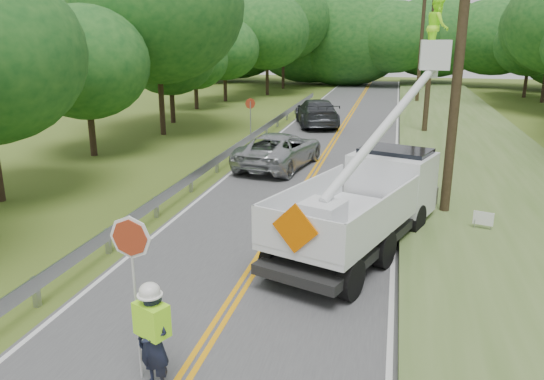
# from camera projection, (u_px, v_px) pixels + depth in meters

# --- Properties ---
(ground) EXTENTS (140.00, 140.00, 0.00)m
(ground) POSITION_uv_depth(u_px,v_px,m) (197.00, 358.00, 9.63)
(ground) COLOR #3F521C
(ground) RESTS_ON ground
(road) EXTENTS (7.20, 96.00, 0.03)m
(road) POSITION_uv_depth(u_px,v_px,m) (314.00, 172.00, 22.70)
(road) COLOR #474749
(road) RESTS_ON ground
(guardrail) EXTENTS (0.18, 48.00, 0.77)m
(guardrail) POSITION_uv_depth(u_px,v_px,m) (232.00, 151.00, 24.27)
(guardrail) COLOR #999BA0
(guardrail) RESTS_ON ground
(utility_poles) EXTENTS (1.60, 43.30, 10.00)m
(utility_poles) POSITION_uv_depth(u_px,v_px,m) (440.00, 46.00, 22.92)
(utility_poles) COLOR #2C2315
(utility_poles) RESTS_ON ground
(tall_grass_verge) EXTENTS (7.00, 96.00, 0.30)m
(tall_grass_verge) POSITION_uv_depth(u_px,v_px,m) (488.00, 179.00, 21.10)
(tall_grass_verge) COLOR #49662A
(tall_grass_verge) RESTS_ON ground
(treeline_left) EXTENTS (11.07, 58.18, 11.78)m
(treeline_left) POSITION_uv_depth(u_px,v_px,m) (210.00, 28.00, 37.43)
(treeline_left) COLOR #332319
(treeline_left) RESTS_ON ground
(treeline_horizon) EXTENTS (57.06, 14.64, 11.34)m
(treeline_horizon) POSITION_uv_depth(u_px,v_px,m) (369.00, 37.00, 60.52)
(treeline_horizon) COLOR #15471A
(treeline_horizon) RESTS_ON ground
(flagger) EXTENTS (1.14, 0.67, 2.96)m
(flagger) POSITION_uv_depth(u_px,v_px,m) (152.00, 333.00, 8.46)
(flagger) COLOR #191E33
(flagger) RESTS_ON road
(bucket_truck) EXTENTS (4.49, 7.41, 6.75)m
(bucket_truck) POSITION_uv_depth(u_px,v_px,m) (377.00, 188.00, 14.86)
(bucket_truck) COLOR black
(bucket_truck) RESTS_ON road
(suv_silver) EXTENTS (3.46, 5.92, 1.55)m
(suv_silver) POSITION_uv_depth(u_px,v_px,m) (280.00, 150.00, 23.38)
(suv_silver) COLOR #A5A8AC
(suv_silver) RESTS_ON road
(suv_darkgrey) EXTENTS (3.94, 6.38, 1.73)m
(suv_darkgrey) POSITION_uv_depth(u_px,v_px,m) (317.00, 112.00, 34.07)
(suv_darkgrey) COLOR #34373B
(suv_darkgrey) RESTS_ON road
(stop_sign_permanent) EXTENTS (0.45, 0.37, 2.63)m
(stop_sign_permanent) POSITION_uv_depth(u_px,v_px,m) (250.00, 115.00, 26.91)
(stop_sign_permanent) COLOR #999BA0
(stop_sign_permanent) RESTS_ON ground
(yard_sign) EXTENTS (0.55, 0.19, 0.82)m
(yard_sign) POSITION_uv_depth(u_px,v_px,m) (483.00, 219.00, 15.13)
(yard_sign) COLOR white
(yard_sign) RESTS_ON ground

